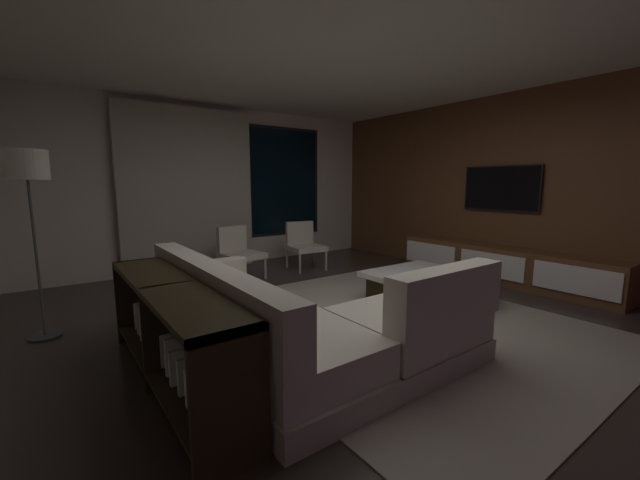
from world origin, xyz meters
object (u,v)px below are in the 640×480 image
object	(u,v)px
coffee_table	(426,288)
accent_chair_by_curtain	(238,250)
media_console	(502,266)
sectional_couch	(293,323)
accent_chair_near_window	(304,243)
book_stack_on_coffee_table	(446,270)
mounted_tv	(501,188)
console_table_behind_couch	(171,330)
standing_lamp	(27,178)

from	to	relation	value
coffee_table	accent_chair_by_curtain	bearing A→B (deg)	117.60
media_console	coffee_table	bearing A→B (deg)	178.22
sectional_couch	accent_chair_by_curtain	world-z (taller)	sectional_couch
coffee_table	accent_chair_near_window	bearing A→B (deg)	92.53
book_stack_on_coffee_table	accent_chair_by_curtain	world-z (taller)	accent_chair_by_curtain
sectional_couch	mounted_tv	size ratio (longest dim) A/B	2.22
coffee_table	media_console	bearing A→B (deg)	-1.78
book_stack_on_coffee_table	mounted_tv	size ratio (longest dim) A/B	0.26
coffee_table	accent_chair_near_window	distance (m)	2.46
coffee_table	mounted_tv	bearing A→B (deg)	4.63
book_stack_on_coffee_table	mounted_tv	world-z (taller)	mounted_tv
sectional_couch	accent_chair_near_window	world-z (taller)	sectional_couch
console_table_behind_couch	standing_lamp	bearing A→B (deg)	114.72
accent_chair_by_curtain	mounted_tv	size ratio (longest dim) A/B	0.69
standing_lamp	accent_chair_near_window	bearing A→B (deg)	15.55
accent_chair_near_window	mounted_tv	xyz separation A→B (m)	(1.93, -2.29, 0.92)
coffee_table	accent_chair_by_curtain	xyz separation A→B (m)	(-1.28, 2.46, 0.25)
accent_chair_near_window	accent_chair_by_curtain	size ratio (longest dim) A/B	1.00
media_console	accent_chair_near_window	bearing A→B (deg)	125.04
sectional_couch	accent_chair_near_window	bearing A→B (deg)	54.51
sectional_couch	standing_lamp	xyz separation A→B (m)	(-1.64, 1.71, 1.18)
media_console	standing_lamp	size ratio (longest dim) A/B	1.81
media_console	mounted_tv	xyz separation A→B (m)	(0.18, 0.20, 1.10)
book_stack_on_coffee_table	standing_lamp	world-z (taller)	standing_lamp
coffee_table	mounted_tv	xyz separation A→B (m)	(1.82, 0.15, 1.16)
accent_chair_by_curtain	console_table_behind_couch	bearing A→B (deg)	-122.74
mounted_tv	accent_chair_by_curtain	bearing A→B (deg)	143.36
sectional_couch	media_console	bearing A→B (deg)	3.36
media_console	mounted_tv	distance (m)	1.13
accent_chair_near_window	mounted_tv	size ratio (longest dim) A/B	0.69
console_table_behind_couch	sectional_couch	bearing A→B (deg)	-8.13
sectional_couch	book_stack_on_coffee_table	bearing A→B (deg)	2.38
sectional_couch	media_console	size ratio (longest dim) A/B	0.81
accent_chair_by_curtain	console_table_behind_couch	distance (m)	3.08
sectional_couch	console_table_behind_couch	xyz separation A→B (m)	(-0.91, 0.13, 0.12)
accent_chair_by_curtain	coffee_table	bearing A→B (deg)	-62.40
accent_chair_near_window	media_console	size ratio (longest dim) A/B	0.25
sectional_couch	coffee_table	xyz separation A→B (m)	(2.04, 0.27, -0.10)
console_table_behind_couch	standing_lamp	world-z (taller)	standing_lamp
standing_lamp	coffee_table	bearing A→B (deg)	-21.47
console_table_behind_couch	accent_chair_near_window	bearing A→B (deg)	42.19
standing_lamp	book_stack_on_coffee_table	bearing A→B (deg)	-23.11
accent_chair_by_curtain	mounted_tv	distance (m)	3.98
book_stack_on_coffee_table	mounted_tv	bearing A→B (deg)	10.82
book_stack_on_coffee_table	console_table_behind_couch	bearing A→B (deg)	179.24
mounted_tv	console_table_behind_couch	bearing A→B (deg)	-176.60
accent_chair_near_window	console_table_behind_couch	xyz separation A→B (m)	(-2.84, -2.58, -0.02)
mounted_tv	standing_lamp	distance (m)	5.65
standing_lamp	accent_chair_by_curtain	bearing A→B (deg)	22.84
accent_chair_near_window	accent_chair_by_curtain	world-z (taller)	same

